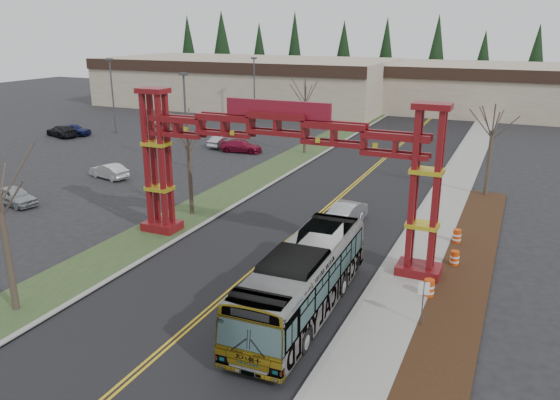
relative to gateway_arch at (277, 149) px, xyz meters
The scene contains 31 objects.
road 9.20m from the gateway_arch, 90.00° to the left, with size 12.00×110.00×0.02m, color black.
lane_line_left 9.19m from the gateway_arch, 90.98° to the left, with size 0.12×100.00×0.01m, color gold.
lane_line_right 9.19m from the gateway_arch, 89.02° to the left, with size 0.12×100.00×0.01m, color gold.
curb_right 11.03m from the gateway_arch, 48.70° to the left, with size 0.30×110.00×0.15m, color gray.
sidewalk_right 11.90m from the gateway_arch, 42.65° to the left, with size 2.60×110.00×0.14m, color gray.
landscape_strip 14.25m from the gateway_arch, 38.11° to the right, with size 2.60×50.00×0.12m, color black.
grass_median 12.18m from the gateway_arch, 138.81° to the left, with size 4.00×110.00×0.08m, color #2C4120.
curb_left 11.03m from the gateway_arch, 131.30° to the left, with size 0.30×110.00×0.15m, color gray.
gateway_arch is the anchor object (origin of this frame).
retail_building_west 61.78m from the gateway_arch, 119.07° to the left, with size 46.00×22.30×7.50m.
retail_building_east 62.80m from the gateway_arch, 80.83° to the left, with size 38.00×20.30×7.00m.
conifer_treeline 74.00m from the gateway_arch, 89.81° to the left, with size 116.10×5.60×13.00m.
transit_bus 8.38m from the gateway_arch, 56.53° to the right, with size 2.65×11.34×3.16m, color #AEB0B6.
silver_sedan 8.10m from the gateway_arch, 69.77° to the left, with size 1.47×4.21×1.39m, color #A5A8AD.
parked_car_near_a 21.47m from the gateway_arch, behind, with size 1.59×3.95×1.34m, color #A2A6AA.
parked_car_near_b 22.02m from the gateway_arch, 156.50° to the left, with size 1.35×3.86×1.27m, color silver.
parked_car_mid_a 26.80m from the gateway_arch, 122.61° to the left, with size 1.77×4.35×1.26m, color maroon.
parked_car_mid_b 42.93m from the gateway_arch, 149.04° to the left, with size 1.71×4.24×1.45m, color navy.
parked_car_far_a 29.69m from the gateway_arch, 126.30° to the left, with size 1.33×3.82×1.26m, color #9FA1A6.
parked_car_far_b 46.09m from the gateway_arch, 133.79° to the left, with size 2.27×4.93×1.37m, color silver.
parked_car_far_c 42.99m from the gateway_arch, 150.77° to the left, with size 1.97×4.84×1.40m, color black.
bare_tree_median_mid 8.78m from the gateway_arch, 156.93° to the left, with size 2.91×2.91×6.70m.
bare_tree_median_far 25.53m from the gateway_arch, 108.27° to the left, with size 2.98×2.98×7.42m.
bare_tree_right_far 19.07m from the gateway_arch, 58.32° to the left, with size 3.01×3.01×6.99m.
light_pole_near 21.51m from the gateway_arch, 136.99° to the left, with size 0.73×0.37×8.47m.
light_pole_mid 41.52m from the gateway_arch, 142.62° to the left, with size 0.77×0.38×8.82m.
light_pole_far 45.70m from the gateway_arch, 118.36° to the left, with size 0.73×0.37×8.46m.
street_sign 11.28m from the gateway_arch, 29.14° to the right, with size 0.46×0.19×2.10m.
barrel_south 10.70m from the gateway_arch, 14.13° to the right, with size 0.51×0.51×0.94m.
barrel_mid 11.20m from the gateway_arch, 11.55° to the left, with size 0.48×0.48×0.89m.
barrel_north 12.01m from the gateway_arch, 29.93° to the left, with size 0.49×0.49×0.90m.
Camera 1 is at (12.01, -8.39, 12.29)m, focal length 35.00 mm.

